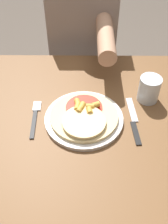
{
  "coord_description": "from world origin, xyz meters",
  "views": [
    {
      "loc": [
        0.04,
        -0.62,
        1.39
      ],
      "look_at": [
        0.04,
        -0.0,
        0.76
      ],
      "focal_mm": 42.0,
      "sensor_mm": 36.0,
      "label": 1
    }
  ],
  "objects_px": {
    "pizza": "(84,116)",
    "person_diner": "(83,44)",
    "knife": "(134,121)",
    "dining_table": "(74,140)",
    "plate": "(84,119)",
    "drinking_glass": "(149,89)",
    "fork": "(35,116)"
  },
  "relations": [
    {
      "from": "pizza",
      "to": "person_diner",
      "type": "distance_m",
      "value": 0.59
    },
    {
      "from": "pizza",
      "to": "knife",
      "type": "bearing_deg",
      "value": 0.15
    },
    {
      "from": "dining_table",
      "to": "plate",
      "type": "xyz_separation_m",
      "value": [
        0.04,
        -0.0,
        0.12
      ]
    },
    {
      "from": "drinking_glass",
      "to": "person_diner",
      "type": "xyz_separation_m",
      "value": [
        -0.25,
        0.47,
        -0.1
      ]
    },
    {
      "from": "pizza",
      "to": "fork",
      "type": "xyz_separation_m",
      "value": [
        -0.17,
        0.02,
        -0.02
      ]
    },
    {
      "from": "plate",
      "to": "dining_table",
      "type": "bearing_deg",
      "value": 179.44
    },
    {
      "from": "knife",
      "to": "drinking_glass",
      "type": "distance_m",
      "value": 0.14
    },
    {
      "from": "knife",
      "to": "drinking_glass",
      "type": "xyz_separation_m",
      "value": [
        0.06,
        0.11,
        0.05
      ]
    },
    {
      "from": "plate",
      "to": "drinking_glass",
      "type": "bearing_deg",
      "value": 25.12
    },
    {
      "from": "pizza",
      "to": "drinking_glass",
      "type": "relative_size",
      "value": 2.45
    },
    {
      "from": "pizza",
      "to": "drinking_glass",
      "type": "xyz_separation_m",
      "value": [
        0.24,
        0.12,
        0.02
      ]
    },
    {
      "from": "pizza",
      "to": "person_diner",
      "type": "xyz_separation_m",
      "value": [
        -0.01,
        0.59,
        -0.08
      ]
    },
    {
      "from": "dining_table",
      "to": "knife",
      "type": "bearing_deg",
      "value": -1.14
    },
    {
      "from": "dining_table",
      "to": "person_diner",
      "type": "xyz_separation_m",
      "value": [
        0.03,
        0.58,
        0.06
      ]
    },
    {
      "from": "pizza",
      "to": "knife",
      "type": "xyz_separation_m",
      "value": [
        0.17,
        0.0,
        -0.02
      ]
    },
    {
      "from": "plate",
      "to": "knife",
      "type": "bearing_deg",
      "value": -1.26
    },
    {
      "from": "plate",
      "to": "person_diner",
      "type": "height_order",
      "value": "person_diner"
    },
    {
      "from": "plate",
      "to": "drinking_glass",
      "type": "distance_m",
      "value": 0.26
    },
    {
      "from": "plate",
      "to": "fork",
      "type": "relative_size",
      "value": 1.54
    },
    {
      "from": "knife",
      "to": "person_diner",
      "type": "xyz_separation_m",
      "value": [
        -0.18,
        0.59,
        -0.06
      ]
    },
    {
      "from": "fork",
      "to": "pizza",
      "type": "bearing_deg",
      "value": -5.98
    },
    {
      "from": "pizza",
      "to": "person_diner",
      "type": "bearing_deg",
      "value": 91.01
    },
    {
      "from": "person_diner",
      "to": "plate",
      "type": "bearing_deg",
      "value": -88.99
    },
    {
      "from": "drinking_glass",
      "to": "dining_table",
      "type": "bearing_deg",
      "value": -158.03
    },
    {
      "from": "plate",
      "to": "knife",
      "type": "xyz_separation_m",
      "value": [
        0.17,
        -0.0,
        -0.0
      ]
    },
    {
      "from": "plate",
      "to": "pizza",
      "type": "xyz_separation_m",
      "value": [
        0.0,
        -0.0,
        0.02
      ]
    },
    {
      "from": "drinking_glass",
      "to": "knife",
      "type": "bearing_deg",
      "value": -119.35
    },
    {
      "from": "plate",
      "to": "drinking_glass",
      "type": "height_order",
      "value": "drinking_glass"
    },
    {
      "from": "plate",
      "to": "fork",
      "type": "distance_m",
      "value": 0.17
    },
    {
      "from": "fork",
      "to": "drinking_glass",
      "type": "relative_size",
      "value": 1.83
    },
    {
      "from": "dining_table",
      "to": "drinking_glass",
      "type": "relative_size",
      "value": 11.43
    },
    {
      "from": "dining_table",
      "to": "fork",
      "type": "xyz_separation_m",
      "value": [
        -0.13,
        0.01,
        0.12
      ]
    }
  ]
}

